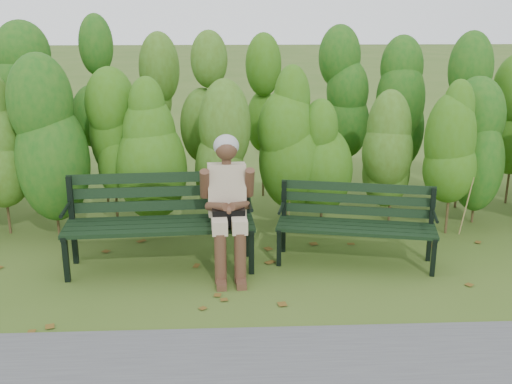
{
  "coord_description": "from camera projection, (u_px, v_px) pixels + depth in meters",
  "views": [
    {
      "loc": [
        -0.26,
        -5.19,
        2.44
      ],
      "look_at": [
        0.0,
        0.35,
        0.75
      ],
      "focal_mm": 42.0,
      "sensor_mm": 36.0,
      "label": 1
    }
  ],
  "objects": [
    {
      "name": "seated_woman",
      "position": [
        228.0,
        197.0,
        5.67
      ],
      "size": [
        0.53,
        0.77,
        1.32
      ],
      "color": "beige",
      "rests_on": "ground"
    },
    {
      "name": "hedge_band",
      "position": [
        250.0,
        114.0,
        7.09
      ],
      "size": [
        11.04,
        1.67,
        2.42
      ],
      "color": "#47381E",
      "rests_on": "ground"
    },
    {
      "name": "bench_right",
      "position": [
        356.0,
        218.0,
        5.96
      ],
      "size": [
        1.62,
        0.82,
        0.77
      ],
      "color": "black",
      "rests_on": "ground"
    },
    {
      "name": "leaf_litter",
      "position": [
        225.0,
        285.0,
        5.53
      ],
      "size": [
        5.03,
        2.07,
        0.01
      ],
      "color": "brown",
      "rests_on": "ground"
    },
    {
      "name": "bench_left",
      "position": [
        160.0,
        214.0,
        5.84
      ],
      "size": [
        1.84,
        0.69,
        0.91
      ],
      "color": "black",
      "rests_on": "ground"
    },
    {
      "name": "ground",
      "position": [
        258.0,
        278.0,
        5.68
      ],
      "size": [
        80.0,
        80.0,
        0.0
      ],
      "primitive_type": "plane",
      "color": "#375319"
    }
  ]
}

